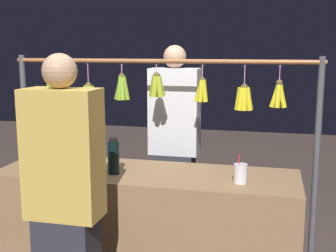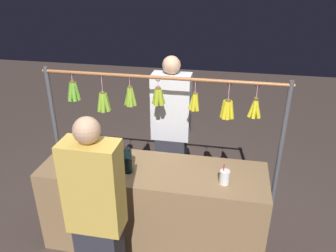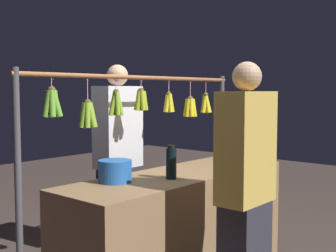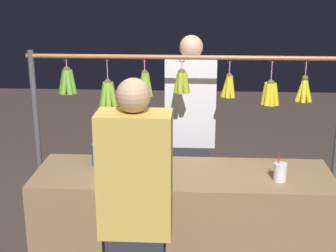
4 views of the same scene
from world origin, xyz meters
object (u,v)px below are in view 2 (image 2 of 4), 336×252
Objects in this scene: drink_cup at (225,177)px; customer_person at (97,222)px; blue_bucket at (100,149)px; water_bottle at (128,161)px; vendor_person at (171,134)px.

drink_cup is 1.06m from customer_person.
blue_bucket is 0.89m from customer_person.
water_bottle is 0.14× the size of vendor_person.
water_bottle reaches higher than blue_bucket.
customer_person reaches higher than blue_bucket.
drink_cup is at bearing 126.49° from vendor_person.
vendor_person is 1.03× the size of customer_person.
water_bottle is 1.37× the size of drink_cup.
blue_bucket is at bearing -32.56° from water_bottle.
drink_cup is (-1.15, 0.22, -0.02)m from blue_bucket.
vendor_person is (-0.23, -0.79, -0.12)m from water_bottle.
blue_bucket is at bearing 45.74° from vendor_person.
vendor_person is at bearing -53.51° from drink_cup.
vendor_person is at bearing -106.18° from water_bottle.
vendor_person is at bearing -100.71° from customer_person.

